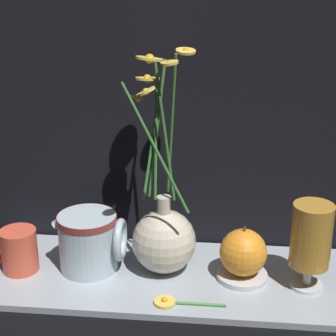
# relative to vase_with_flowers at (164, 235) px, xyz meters

# --- Properties ---
(ground_plane) EXTENTS (6.00, 6.00, 0.00)m
(ground_plane) POSITION_rel_vase_with_flowers_xyz_m (0.01, -0.02, -0.08)
(ground_plane) COLOR black
(shelf) EXTENTS (0.69, 0.25, 0.01)m
(shelf) POSITION_rel_vase_with_flowers_xyz_m (0.01, -0.02, -0.08)
(shelf) COLOR #9EA8B2
(shelf) RESTS_ON ground_plane
(vase_with_flowers) EXTENTS (0.13, 0.18, 0.40)m
(vase_with_flowers) POSITION_rel_vase_with_flowers_xyz_m (0.00, 0.00, 0.00)
(vase_with_flowers) COLOR beige
(vase_with_flowers) RESTS_ON shelf
(yellow_mug) EXTENTS (0.08, 0.07, 0.08)m
(yellow_mug) POSITION_rel_vase_with_flowers_xyz_m (-0.26, -0.03, -0.03)
(yellow_mug) COLOR #DB5138
(yellow_mug) RESTS_ON shelf
(ceramic_pitcher) EXTENTS (0.13, 0.11, 0.12)m
(ceramic_pitcher) POSITION_rel_vase_with_flowers_xyz_m (-0.13, -0.01, -0.01)
(ceramic_pitcher) COLOR silver
(ceramic_pitcher) RESTS_ON shelf
(tea_glass) EXTENTS (0.07, 0.07, 0.16)m
(tea_glass) POSITION_rel_vase_with_flowers_xyz_m (0.25, -0.03, 0.02)
(tea_glass) COLOR silver
(tea_glass) RESTS_ON shelf
(saucer_plate) EXTENTS (0.09, 0.09, 0.01)m
(saucer_plate) POSITION_rel_vase_with_flowers_xyz_m (0.14, -0.02, -0.07)
(saucer_plate) COLOR silver
(saucer_plate) RESTS_ON shelf
(orange_fruit) EXTENTS (0.08, 0.08, 0.09)m
(orange_fruit) POSITION_rel_vase_with_flowers_xyz_m (0.14, -0.02, -0.02)
(orange_fruit) COLOR orange
(orange_fruit) RESTS_ON saucer_plate
(loose_daisy) EXTENTS (0.12, 0.04, 0.01)m
(loose_daisy) POSITION_rel_vase_with_flowers_xyz_m (0.03, -0.11, -0.07)
(loose_daisy) COLOR #4C8E3D
(loose_daisy) RESTS_ON shelf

